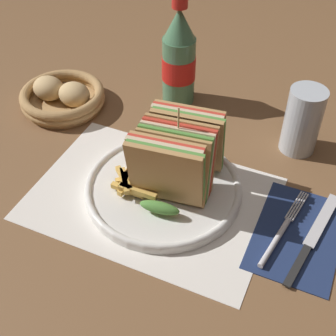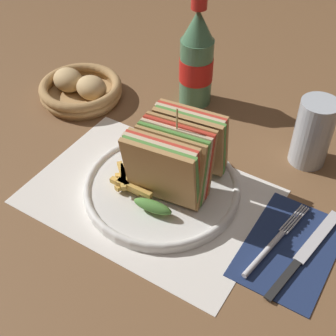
{
  "view_description": "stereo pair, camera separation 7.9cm",
  "coord_description": "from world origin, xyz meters",
  "px_view_note": "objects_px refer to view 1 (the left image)",
  "views": [
    {
      "loc": [
        0.22,
        -0.49,
        0.58
      ],
      "look_at": [
        -0.02,
        0.04,
        0.04
      ],
      "focal_mm": 50.0,
      "sensor_mm": 36.0,
      "label": 1
    },
    {
      "loc": [
        0.29,
        -0.45,
        0.58
      ],
      "look_at": [
        -0.02,
        0.04,
        0.04
      ],
      "focal_mm": 50.0,
      "sensor_mm": 36.0,
      "label": 2
    }
  ],
  "objects_px": {
    "coke_bottle_near": "(179,59)",
    "bread_basket": "(62,97)",
    "plate_main": "(163,188)",
    "knife": "(312,238)",
    "glass_near": "(303,121)",
    "club_sandwich": "(176,156)",
    "fork": "(280,234)"
  },
  "relations": [
    {
      "from": "plate_main",
      "to": "knife",
      "type": "relative_size",
      "value": 1.27
    },
    {
      "from": "fork",
      "to": "coke_bottle_near",
      "type": "xyz_separation_m",
      "value": [
        -0.29,
        0.28,
        0.09
      ]
    },
    {
      "from": "fork",
      "to": "knife",
      "type": "relative_size",
      "value": 0.84
    },
    {
      "from": "plate_main",
      "to": "knife",
      "type": "xyz_separation_m",
      "value": [
        0.26,
        -0.0,
        -0.0
      ]
    },
    {
      "from": "bread_basket",
      "to": "plate_main",
      "type": "bearing_deg",
      "value": -25.99
    },
    {
      "from": "club_sandwich",
      "to": "coke_bottle_near",
      "type": "height_order",
      "value": "coke_bottle_near"
    },
    {
      "from": "glass_near",
      "to": "bread_basket",
      "type": "xyz_separation_m",
      "value": [
        -0.48,
        -0.07,
        -0.04
      ]
    },
    {
      "from": "plate_main",
      "to": "glass_near",
      "type": "distance_m",
      "value": 0.28
    },
    {
      "from": "coke_bottle_near",
      "to": "knife",
      "type": "bearing_deg",
      "value": -38.16
    },
    {
      "from": "knife",
      "to": "plate_main",
      "type": "bearing_deg",
      "value": -171.1
    },
    {
      "from": "club_sandwich",
      "to": "fork",
      "type": "relative_size",
      "value": 1.01
    },
    {
      "from": "glass_near",
      "to": "bread_basket",
      "type": "distance_m",
      "value": 0.49
    },
    {
      "from": "club_sandwich",
      "to": "fork",
      "type": "distance_m",
      "value": 0.21
    },
    {
      "from": "coke_bottle_near",
      "to": "glass_near",
      "type": "xyz_separation_m",
      "value": [
        0.27,
        -0.06,
        -0.03
      ]
    },
    {
      "from": "knife",
      "to": "bread_basket",
      "type": "height_order",
      "value": "bread_basket"
    },
    {
      "from": "coke_bottle_near",
      "to": "bread_basket",
      "type": "xyz_separation_m",
      "value": [
        -0.21,
        -0.12,
        -0.08
      ]
    },
    {
      "from": "bread_basket",
      "to": "glass_near",
      "type": "bearing_deg",
      "value": 7.75
    },
    {
      "from": "plate_main",
      "to": "fork",
      "type": "relative_size",
      "value": 1.51
    },
    {
      "from": "coke_bottle_near",
      "to": "bread_basket",
      "type": "height_order",
      "value": "coke_bottle_near"
    },
    {
      "from": "bread_basket",
      "to": "club_sandwich",
      "type": "bearing_deg",
      "value": -22.59
    },
    {
      "from": "fork",
      "to": "bread_basket",
      "type": "xyz_separation_m",
      "value": [
        -0.51,
        0.16,
        0.01
      ]
    },
    {
      "from": "coke_bottle_near",
      "to": "bread_basket",
      "type": "relative_size",
      "value": 1.3
    },
    {
      "from": "glass_near",
      "to": "plate_main",
      "type": "bearing_deg",
      "value": -131.0
    },
    {
      "from": "fork",
      "to": "coke_bottle_near",
      "type": "distance_m",
      "value": 0.42
    },
    {
      "from": "coke_bottle_near",
      "to": "glass_near",
      "type": "bearing_deg",
      "value": -11.78
    },
    {
      "from": "glass_near",
      "to": "bread_basket",
      "type": "relative_size",
      "value": 0.74
    },
    {
      "from": "glass_near",
      "to": "club_sandwich",
      "type": "bearing_deg",
      "value": -130.4
    },
    {
      "from": "fork",
      "to": "glass_near",
      "type": "height_order",
      "value": "glass_near"
    },
    {
      "from": "plate_main",
      "to": "coke_bottle_near",
      "type": "height_order",
      "value": "coke_bottle_near"
    },
    {
      "from": "fork",
      "to": "coke_bottle_near",
      "type": "bearing_deg",
      "value": 145.32
    },
    {
      "from": "knife",
      "to": "club_sandwich",
      "type": "bearing_deg",
      "value": -174.61
    },
    {
      "from": "plate_main",
      "to": "glass_near",
      "type": "relative_size",
      "value": 2.08
    }
  ]
}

